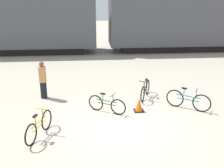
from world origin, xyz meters
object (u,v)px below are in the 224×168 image
(bicycle_teal, at_px, (188,100))
(bicycle_green, at_px, (107,104))
(bicycle_black, at_px, (145,90))
(bicycle_yellow, at_px, (39,126))
(traffic_cone, at_px, (139,105))
(freight_train, at_px, (103,14))
(person_in_tan, at_px, (43,80))

(bicycle_teal, xyz_separation_m, bicycle_green, (-3.32, -0.04, -0.04))
(bicycle_black, relative_size, bicycle_yellow, 0.92)
(bicycle_black, bearing_deg, bicycle_green, -142.36)
(bicycle_yellow, relative_size, traffic_cone, 3.07)
(freight_train, height_order, bicycle_teal, freight_train)
(freight_train, bearing_deg, traffic_cone, -86.17)
(bicycle_green, xyz_separation_m, traffic_cone, (1.29, 0.02, -0.09))
(person_in_tan, bearing_deg, bicycle_green, 30.47)
(bicycle_teal, bearing_deg, traffic_cone, -179.26)
(bicycle_teal, height_order, traffic_cone, bicycle_teal)
(bicycle_teal, xyz_separation_m, bicycle_black, (-1.48, 1.38, -0.02))
(freight_train, relative_size, bicycle_yellow, 32.04)
(bicycle_teal, height_order, bicycle_yellow, bicycle_teal)
(bicycle_teal, relative_size, person_in_tan, 0.90)
(bicycle_black, distance_m, bicycle_green, 2.32)
(bicycle_black, bearing_deg, bicycle_yellow, -143.41)
(person_in_tan, bearing_deg, bicycle_black, 59.07)
(bicycle_green, distance_m, traffic_cone, 1.30)
(bicycle_teal, distance_m, person_in_tan, 6.32)
(freight_train, xyz_separation_m, bicycle_green, (-0.50, -11.91, -2.63))
(bicycle_teal, height_order, person_in_tan, person_in_tan)
(bicycle_black, distance_m, traffic_cone, 1.51)
(bicycle_teal, relative_size, traffic_cone, 2.78)
(bicycle_yellow, height_order, bicycle_green, bicycle_yellow)
(bicycle_yellow, bearing_deg, person_in_tan, 96.57)
(bicycle_teal, relative_size, bicycle_yellow, 0.90)
(freight_train, height_order, bicycle_black, freight_train)
(freight_train, bearing_deg, bicycle_yellow, -101.77)
(freight_train, bearing_deg, bicycle_teal, -76.63)
(traffic_cone, bearing_deg, bicycle_green, -179.27)
(bicycle_green, bearing_deg, person_in_tan, 146.48)
(bicycle_yellow, relative_size, bicycle_green, 1.17)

